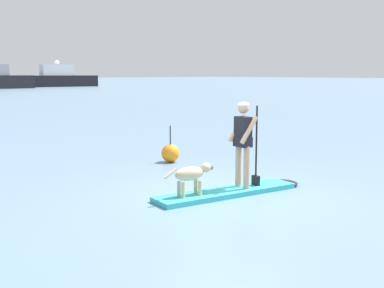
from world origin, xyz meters
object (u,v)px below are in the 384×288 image
object	(u,v)px
person_paddler	(243,138)
moored_boat_far_starboard	(61,78)
dog	(192,175)
paddleboard	(236,191)
marker_buoy	(170,153)

from	to	relation	value
person_paddler	moored_boat_far_starboard	xyz separation A→B (m)	(33.16, 70.96, 0.35)
person_paddler	dog	distance (m)	1.35
dog	moored_boat_far_starboard	xyz separation A→B (m)	(34.35, 70.75, 0.94)
paddleboard	dog	xyz separation A→B (m)	(-1.02, 0.18, 0.45)
moored_boat_far_starboard	marker_buoy	world-z (taller)	moored_boat_far_starboard
person_paddler	dog	size ratio (longest dim) A/B	1.59
moored_boat_far_starboard	marker_buoy	distance (m)	74.68
paddleboard	person_paddler	xyz separation A→B (m)	(0.18, -0.03, 1.04)
paddleboard	dog	bearing A→B (deg)	170.14
person_paddler	marker_buoy	bearing A→B (deg)	73.16
moored_boat_far_starboard	marker_buoy	size ratio (longest dim) A/B	12.46
moored_boat_far_starboard	paddleboard	bearing A→B (deg)	-115.17
dog	marker_buoy	xyz separation A→B (m)	(2.26, 3.32, -0.26)
paddleboard	marker_buoy	distance (m)	3.72
person_paddler	dog	xyz separation A→B (m)	(-1.20, 0.21, -0.59)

